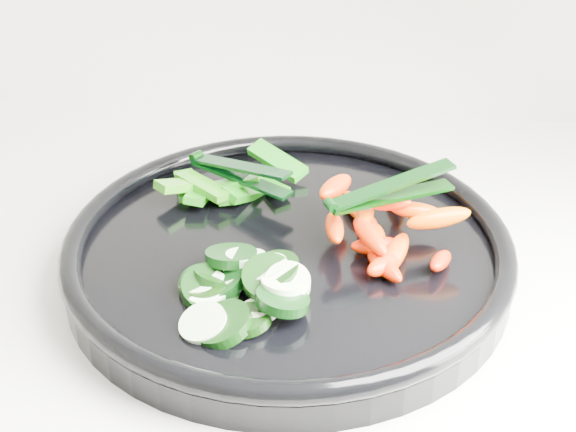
# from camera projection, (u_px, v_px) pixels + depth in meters

# --- Properties ---
(veggie_tray) EXTENTS (0.42, 0.42, 0.04)m
(veggie_tray) POSITION_uv_depth(u_px,v_px,m) (288.00, 251.00, 0.67)
(veggie_tray) COLOR black
(veggie_tray) RESTS_ON counter
(cucumber_pile) EXTENTS (0.12, 0.14, 0.04)m
(cucumber_pile) POSITION_uv_depth(u_px,v_px,m) (235.00, 285.00, 0.61)
(cucumber_pile) COLOR black
(cucumber_pile) RESTS_ON veggie_tray
(carrot_pile) EXTENTS (0.13, 0.16, 0.05)m
(carrot_pile) POSITION_uv_depth(u_px,v_px,m) (382.00, 225.00, 0.67)
(carrot_pile) COLOR #FB3600
(carrot_pile) RESTS_ON veggie_tray
(pepper_pile) EXTENTS (0.14, 0.11, 0.04)m
(pepper_pile) POSITION_uv_depth(u_px,v_px,m) (227.00, 184.00, 0.74)
(pepper_pile) COLOR #09640E
(pepper_pile) RESTS_ON veggie_tray
(tong_carrot) EXTENTS (0.11, 0.07, 0.02)m
(tong_carrot) POSITION_uv_depth(u_px,v_px,m) (388.00, 192.00, 0.65)
(tong_carrot) COLOR black
(tong_carrot) RESTS_ON carrot_pile
(tong_pepper) EXTENTS (0.10, 0.07, 0.02)m
(tong_pepper) POSITION_uv_depth(u_px,v_px,m) (237.00, 171.00, 0.73)
(tong_pepper) COLOR black
(tong_pepper) RESTS_ON pepper_pile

